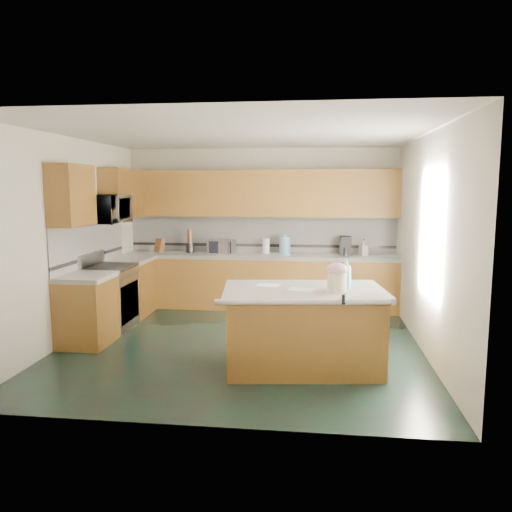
# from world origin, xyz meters

# --- Properties ---
(floor) EXTENTS (4.60, 4.60, 0.00)m
(floor) POSITION_xyz_m (0.00, 0.00, 0.00)
(floor) COLOR black
(floor) RESTS_ON ground
(ceiling) EXTENTS (4.60, 4.60, 0.00)m
(ceiling) POSITION_xyz_m (0.00, 0.00, 2.70)
(ceiling) COLOR white
(ceiling) RESTS_ON ground
(wall_back) EXTENTS (4.60, 0.04, 2.70)m
(wall_back) POSITION_xyz_m (0.00, 2.32, 1.35)
(wall_back) COLOR white
(wall_back) RESTS_ON ground
(wall_front) EXTENTS (4.60, 0.04, 2.70)m
(wall_front) POSITION_xyz_m (0.00, -2.32, 1.35)
(wall_front) COLOR white
(wall_front) RESTS_ON ground
(wall_left) EXTENTS (0.04, 4.60, 2.70)m
(wall_left) POSITION_xyz_m (-2.32, 0.00, 1.35)
(wall_left) COLOR white
(wall_left) RESTS_ON ground
(wall_right) EXTENTS (0.04, 4.60, 2.70)m
(wall_right) POSITION_xyz_m (2.32, 0.00, 1.35)
(wall_right) COLOR white
(wall_right) RESTS_ON ground
(back_base_cab) EXTENTS (4.60, 0.60, 0.86)m
(back_base_cab) POSITION_xyz_m (0.00, 2.00, 0.43)
(back_base_cab) COLOR #36200B
(back_base_cab) RESTS_ON ground
(back_countertop) EXTENTS (4.60, 0.64, 0.06)m
(back_countertop) POSITION_xyz_m (0.00, 2.00, 0.89)
(back_countertop) COLOR white
(back_countertop) RESTS_ON back_base_cab
(back_upper_cab) EXTENTS (4.60, 0.33, 0.78)m
(back_upper_cab) POSITION_xyz_m (0.00, 2.13, 1.94)
(back_upper_cab) COLOR #36200B
(back_upper_cab) RESTS_ON wall_back
(back_backsplash) EXTENTS (4.60, 0.02, 0.63)m
(back_backsplash) POSITION_xyz_m (0.00, 2.29, 1.24)
(back_backsplash) COLOR silver
(back_backsplash) RESTS_ON back_countertop
(back_accent_band) EXTENTS (4.60, 0.01, 0.05)m
(back_accent_band) POSITION_xyz_m (0.00, 2.28, 1.04)
(back_accent_band) COLOR black
(back_accent_band) RESTS_ON back_countertop
(left_base_cab_rear) EXTENTS (0.60, 0.82, 0.86)m
(left_base_cab_rear) POSITION_xyz_m (-2.00, 1.29, 0.43)
(left_base_cab_rear) COLOR #36200B
(left_base_cab_rear) RESTS_ON ground
(left_counter_rear) EXTENTS (0.64, 0.82, 0.06)m
(left_counter_rear) POSITION_xyz_m (-2.00, 1.29, 0.89)
(left_counter_rear) COLOR white
(left_counter_rear) RESTS_ON left_base_cab_rear
(left_base_cab_front) EXTENTS (0.60, 0.72, 0.86)m
(left_base_cab_front) POSITION_xyz_m (-2.00, -0.24, 0.43)
(left_base_cab_front) COLOR #36200B
(left_base_cab_front) RESTS_ON ground
(left_counter_front) EXTENTS (0.64, 0.72, 0.06)m
(left_counter_front) POSITION_xyz_m (-2.00, -0.24, 0.89)
(left_counter_front) COLOR white
(left_counter_front) RESTS_ON left_base_cab_front
(left_backsplash) EXTENTS (0.02, 2.30, 0.63)m
(left_backsplash) POSITION_xyz_m (-2.29, 0.55, 1.24)
(left_backsplash) COLOR silver
(left_backsplash) RESTS_ON wall_left
(left_accent_band) EXTENTS (0.01, 2.30, 0.05)m
(left_accent_band) POSITION_xyz_m (-2.28, 0.55, 1.04)
(left_accent_band) COLOR black
(left_accent_band) RESTS_ON wall_left
(left_upper_cab_rear) EXTENTS (0.33, 1.09, 0.78)m
(left_upper_cab_rear) POSITION_xyz_m (-2.13, 1.42, 1.94)
(left_upper_cab_rear) COLOR #36200B
(left_upper_cab_rear) RESTS_ON wall_left
(left_upper_cab_front) EXTENTS (0.33, 0.72, 0.78)m
(left_upper_cab_front) POSITION_xyz_m (-2.13, -0.24, 1.94)
(left_upper_cab_front) COLOR #36200B
(left_upper_cab_front) RESTS_ON wall_left
(range_body) EXTENTS (0.60, 0.76, 0.88)m
(range_body) POSITION_xyz_m (-2.00, 0.50, 0.44)
(range_body) COLOR #B7B7BC
(range_body) RESTS_ON ground
(range_oven_door) EXTENTS (0.02, 0.68, 0.55)m
(range_oven_door) POSITION_xyz_m (-1.71, 0.50, 0.40)
(range_oven_door) COLOR black
(range_oven_door) RESTS_ON range_body
(range_cooktop) EXTENTS (0.62, 0.78, 0.04)m
(range_cooktop) POSITION_xyz_m (-2.00, 0.50, 0.90)
(range_cooktop) COLOR black
(range_cooktop) RESTS_ON range_body
(range_handle) EXTENTS (0.02, 0.66, 0.02)m
(range_handle) POSITION_xyz_m (-1.68, 0.50, 0.78)
(range_handle) COLOR #B7B7BC
(range_handle) RESTS_ON range_body
(range_backguard) EXTENTS (0.06, 0.76, 0.18)m
(range_backguard) POSITION_xyz_m (-2.26, 0.50, 1.02)
(range_backguard) COLOR #B7B7BC
(range_backguard) RESTS_ON range_body
(microwave) EXTENTS (0.50, 0.73, 0.41)m
(microwave) POSITION_xyz_m (-2.00, 0.50, 1.73)
(microwave) COLOR #B7B7BC
(microwave) RESTS_ON wall_left
(island_base) EXTENTS (1.78, 1.15, 0.86)m
(island_base) POSITION_xyz_m (0.83, -0.79, 0.43)
(island_base) COLOR #36200B
(island_base) RESTS_ON ground
(island_top) EXTENTS (1.89, 1.26, 0.06)m
(island_top) POSITION_xyz_m (0.83, -0.79, 0.89)
(island_top) COLOR white
(island_top) RESTS_ON island_base
(island_bullnose) EXTENTS (1.77, 0.27, 0.06)m
(island_bullnose) POSITION_xyz_m (0.83, -1.32, 0.89)
(island_bullnose) COLOR white
(island_bullnose) RESTS_ON island_base
(treat_jar) EXTENTS (0.26, 0.26, 0.22)m
(treat_jar) POSITION_xyz_m (1.18, -0.93, 1.03)
(treat_jar) COLOR #F8EACC
(treat_jar) RESTS_ON island_top
(treat_jar_lid) EXTENTS (0.23, 0.23, 0.14)m
(treat_jar_lid) POSITION_xyz_m (1.18, -0.93, 1.17)
(treat_jar_lid) COLOR pink
(treat_jar_lid) RESTS_ON treat_jar
(treat_jar_knob) EXTENTS (0.07, 0.03, 0.03)m
(treat_jar_knob) POSITION_xyz_m (1.18, -0.93, 1.22)
(treat_jar_knob) COLOR tan
(treat_jar_knob) RESTS_ON treat_jar_lid
(treat_jar_knob_end_l) EXTENTS (0.04, 0.04, 0.04)m
(treat_jar_knob_end_l) POSITION_xyz_m (1.14, -0.93, 1.22)
(treat_jar_knob_end_l) COLOR tan
(treat_jar_knob_end_l) RESTS_ON treat_jar_lid
(treat_jar_knob_end_r) EXTENTS (0.04, 0.04, 0.04)m
(treat_jar_knob_end_r) POSITION_xyz_m (1.22, -0.93, 1.22)
(treat_jar_knob_end_r) COLOR tan
(treat_jar_knob_end_r) RESTS_ON treat_jar_lid
(soap_bottle_island) EXTENTS (0.16, 0.16, 0.34)m
(soap_bottle_island) POSITION_xyz_m (1.29, -0.70, 1.09)
(soap_bottle_island) COLOR #3FAABB
(soap_bottle_island) RESTS_ON island_top
(paper_sheet_a) EXTENTS (0.32, 0.27, 0.00)m
(paper_sheet_a) POSITION_xyz_m (0.79, -0.86, 0.92)
(paper_sheet_a) COLOR white
(paper_sheet_a) RESTS_ON island_top
(paper_sheet_b) EXTENTS (0.29, 0.23, 0.00)m
(paper_sheet_b) POSITION_xyz_m (0.41, -0.64, 0.92)
(paper_sheet_b) COLOR white
(paper_sheet_b) RESTS_ON island_top
(clamp_body) EXTENTS (0.05, 0.11, 0.10)m
(clamp_body) POSITION_xyz_m (1.24, -1.30, 0.93)
(clamp_body) COLOR black
(clamp_body) RESTS_ON island_top
(clamp_handle) EXTENTS (0.02, 0.08, 0.02)m
(clamp_handle) POSITION_xyz_m (1.24, -1.36, 0.91)
(clamp_handle) COLOR black
(clamp_handle) RESTS_ON island_top
(knife_block) EXTENTS (0.18, 0.21, 0.26)m
(knife_block) POSITION_xyz_m (-1.74, 2.05, 1.04)
(knife_block) COLOR #472814
(knife_block) RESTS_ON back_countertop
(utensil_crock) EXTENTS (0.13, 0.13, 0.17)m
(utensil_crock) POSITION_xyz_m (-1.21, 2.08, 1.00)
(utensil_crock) COLOR black
(utensil_crock) RESTS_ON back_countertop
(utensil_bundle) EXTENTS (0.08, 0.08, 0.24)m
(utensil_bundle) POSITION_xyz_m (-1.21, 2.08, 1.21)
(utensil_bundle) COLOR #472814
(utensil_bundle) RESTS_ON utensil_crock
(toaster_oven) EXTENTS (0.49, 0.41, 0.24)m
(toaster_oven) POSITION_xyz_m (-0.65, 2.05, 1.04)
(toaster_oven) COLOR #B7B7BC
(toaster_oven) RESTS_ON back_countertop
(toaster_oven_door) EXTENTS (0.37, 0.01, 0.20)m
(toaster_oven_door) POSITION_xyz_m (-0.65, 1.92, 1.04)
(toaster_oven_door) COLOR black
(toaster_oven_door) RESTS_ON toaster_oven
(paper_towel) EXTENTS (0.11, 0.11, 0.26)m
(paper_towel) POSITION_xyz_m (0.11, 2.10, 1.05)
(paper_towel) COLOR white
(paper_towel) RESTS_ON back_countertop
(paper_towel_base) EXTENTS (0.17, 0.17, 0.01)m
(paper_towel_base) POSITION_xyz_m (0.11, 2.10, 0.93)
(paper_towel_base) COLOR #B7B7BC
(paper_towel_base) RESTS_ON back_countertop
(water_jug) EXTENTS (0.19, 0.19, 0.31)m
(water_jug) POSITION_xyz_m (0.43, 2.06, 1.07)
(water_jug) COLOR #6198B5
(water_jug) RESTS_ON back_countertop
(water_jug_neck) EXTENTS (0.09, 0.09, 0.04)m
(water_jug_neck) POSITION_xyz_m (0.43, 2.06, 1.25)
(water_jug_neck) COLOR #6198B5
(water_jug_neck) RESTS_ON water_jug
(coffee_maker) EXTENTS (0.20, 0.22, 0.32)m
(coffee_maker) POSITION_xyz_m (1.44, 2.08, 1.08)
(coffee_maker) COLOR black
(coffee_maker) RESTS_ON back_countertop
(coffee_carafe) EXTENTS (0.13, 0.13, 0.13)m
(coffee_carafe) POSITION_xyz_m (1.44, 2.03, 0.99)
(coffee_carafe) COLOR black
(coffee_carafe) RESTS_ON back_countertop
(soap_bottle_back) EXTENTS (0.15, 0.15, 0.25)m
(soap_bottle_back) POSITION_xyz_m (1.73, 2.05, 1.05)
(soap_bottle_back) COLOR white
(soap_bottle_back) RESTS_ON back_countertop
(soap_back_cap) EXTENTS (0.02, 0.02, 0.03)m
(soap_back_cap) POSITION_xyz_m (1.73, 2.05, 1.19)
(soap_back_cap) COLOR red
(soap_back_cap) RESTS_ON soap_bottle_back
(window_light_proxy) EXTENTS (0.02, 1.40, 1.10)m
(window_light_proxy) POSITION_xyz_m (2.29, -0.20, 1.50)
(window_light_proxy) COLOR white
(window_light_proxy) RESTS_ON wall_right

